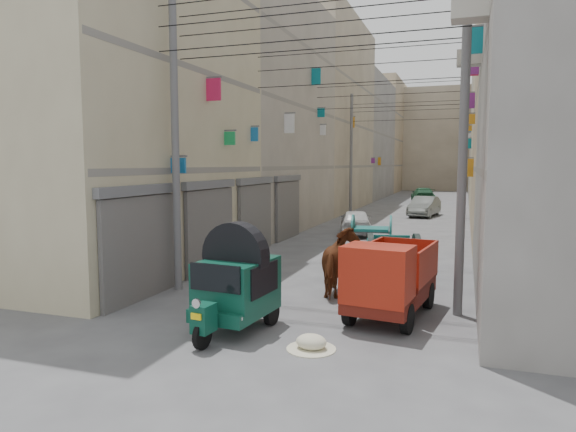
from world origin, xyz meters
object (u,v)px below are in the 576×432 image
at_px(horse, 341,262).
at_px(distant_car_grey, 424,206).
at_px(mini_truck, 387,283).
at_px(distant_car_green, 423,195).
at_px(feed_sack, 311,342).
at_px(second_cart, 372,231).
at_px(tonga_cart, 393,256).
at_px(auto_rickshaw, 236,282).
at_px(distant_car_white, 356,222).

height_order(horse, distant_car_grey, horse).
bearing_deg(mini_truck, horse, 135.10).
xyz_separation_m(horse, distant_car_green, (-0.49, 33.75, -0.19)).
height_order(feed_sack, distant_car_green, distant_car_green).
relative_size(second_cart, feed_sack, 3.00).
height_order(tonga_cart, feed_sack, tonga_cart).
xyz_separation_m(auto_rickshaw, distant_car_green, (0.86, 37.33, -0.34)).
height_order(auto_rickshaw, distant_car_white, auto_rickshaw).
xyz_separation_m(second_cart, feed_sack, (0.89, -11.45, -0.59)).
distance_m(horse, distant_car_grey, 21.33).
bearing_deg(distant_car_white, horse, 86.49).
xyz_separation_m(mini_truck, second_cart, (-1.94, 9.24, -0.10)).
bearing_deg(feed_sack, distant_car_green, 91.39).
bearing_deg(tonga_cart, mini_truck, -96.99).
distance_m(feed_sack, distant_car_green, 37.93).
distance_m(distant_car_white, distant_car_grey, 10.20).
height_order(horse, distant_car_white, horse).
bearing_deg(second_cart, tonga_cart, -80.68).
height_order(second_cart, distant_car_white, second_cart).
height_order(tonga_cart, mini_truck, mini_truck).
height_order(auto_rickshaw, feed_sack, auto_rickshaw).
xyz_separation_m(mini_truck, distant_car_grey, (-0.94, 23.28, -0.19)).
bearing_deg(horse, auto_rickshaw, 61.47).
distance_m(tonga_cart, mini_truck, 3.81).
bearing_deg(horse, distant_car_white, -88.21).
bearing_deg(distant_car_white, distant_car_green, -106.93).
relative_size(distant_car_grey, distant_car_green, 0.87).
distance_m(auto_rickshaw, distant_car_white, 15.03).
bearing_deg(feed_sack, second_cart, 94.42).
xyz_separation_m(tonga_cart, distant_car_grey, (-0.56, 19.48, -0.09)).
distance_m(second_cart, horse, 7.30).
distance_m(mini_truck, distant_car_grey, 23.30).
bearing_deg(distant_car_white, tonga_cart, 94.47).
height_order(feed_sack, distant_car_white, distant_car_white).
height_order(tonga_cart, distant_car_white, tonga_cart).
height_order(mini_truck, distant_car_grey, mini_truck).
xyz_separation_m(feed_sack, distant_car_green, (-0.92, 37.91, 0.51)).
height_order(feed_sack, horse, horse).
bearing_deg(distant_car_grey, second_cart, -85.14).
relative_size(feed_sack, horse, 0.29).
xyz_separation_m(mini_truck, horse, (-1.48, 1.95, 0.01)).
height_order(second_cart, feed_sack, second_cart).
relative_size(second_cart, horse, 0.86).
relative_size(tonga_cart, distant_car_green, 0.73).
relative_size(feed_sack, distant_car_grey, 0.15).
bearing_deg(auto_rickshaw, second_cart, 90.53).
bearing_deg(distant_car_green, distant_car_grey, 85.30).
height_order(mini_truck, distant_car_white, mini_truck).
bearing_deg(distant_car_white, auto_rickshaw, 79.09).
relative_size(mini_truck, second_cart, 1.91).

